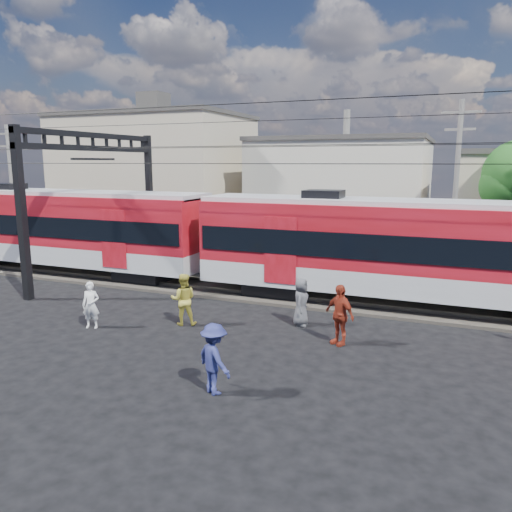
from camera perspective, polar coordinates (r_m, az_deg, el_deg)
The scene contains 15 objects.
ground at distance 14.10m, azimuth -5.83°, elevation -12.64°, with size 120.00×120.00×0.00m, color black.
track_bed at distance 21.10m, azimuth 4.34°, elevation -4.47°, with size 70.00×3.40×0.12m, color #2D2823.
rail_near at distance 20.38m, azimuth 3.70°, elevation -4.66°, with size 70.00×0.12×0.12m, color #59544C.
rail_far at distance 21.76m, azimuth 4.94°, elevation -3.68°, with size 70.00×0.12×0.12m, color #59544C.
commuter_train at distance 19.74m, azimuth 17.24°, elevation 0.98°, with size 50.30×3.08×4.17m.
catenary at distance 24.40m, azimuth -15.50°, elevation 9.31°, with size 70.00×9.30×7.52m.
building_west at distance 42.30m, azimuth -11.33°, elevation 9.28°, with size 14.28×10.20×9.30m.
building_midwest at distance 39.32m, azimuth 10.10°, elevation 7.77°, with size 12.24×12.24×7.30m.
utility_pole_mid at distance 26.44m, azimuth 21.89°, elevation 7.70°, with size 1.80×0.24×8.50m.
utility_pole_west at distance 37.92m, azimuth -26.18°, elevation 7.68°, with size 1.80×0.24×8.00m.
pedestrian_a at distance 17.88m, azimuth -18.34°, elevation -5.34°, with size 0.58×0.38×1.60m, color white.
pedestrian_b at distance 17.46m, azimuth -8.30°, elevation -4.92°, with size 0.88×0.69×1.81m, color gold.
pedestrian_c at distance 12.37m, azimuth -4.81°, elevation -11.63°, with size 1.14×0.66×1.77m, color navy.
pedestrian_d at distance 15.66m, azimuth 9.51°, elevation -6.61°, with size 1.12×0.47×1.91m, color maroon.
pedestrian_e at distance 17.31m, azimuth 5.16°, elevation -5.25°, with size 0.81×0.53×1.66m, color #47474B.
Camera 1 is at (6.10, -11.42, 5.59)m, focal length 35.00 mm.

